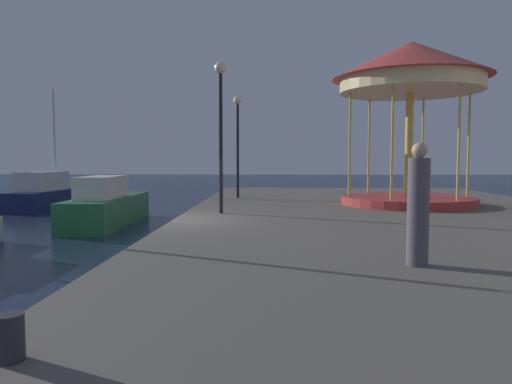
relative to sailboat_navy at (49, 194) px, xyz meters
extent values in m
plane|color=#162338|center=(8.50, -10.21, -0.69)|extent=(120.00, 120.00, 0.00)
cube|color=#5B564F|center=(15.17, -10.21, -0.29)|extent=(13.34, 28.54, 0.80)
cube|color=#19214C|center=(0.02, 0.15, -0.23)|extent=(2.59, 5.95, 0.93)
cube|color=beige|center=(-0.06, -0.51, 0.69)|extent=(1.65, 2.67, 0.92)
cylinder|color=silver|center=(0.07, 0.64, 2.76)|extent=(0.12, 0.12, 5.06)
cylinder|color=silver|center=(-0.07, -0.66, 1.13)|extent=(0.36, 2.59, 0.08)
cube|color=#236638|center=(5.06, -5.80, -0.16)|extent=(1.79, 5.87, 1.06)
cube|color=beige|center=(5.07, -6.41, 0.76)|extent=(1.23, 2.59, 0.79)
cube|color=#4C6070|center=(5.04, -5.12, 0.92)|extent=(1.01, 0.12, 0.35)
cylinder|color=#B23333|center=(16.20, -5.86, 0.26)|extent=(4.77, 4.77, 0.30)
cylinder|color=gold|center=(16.20, -5.86, 2.28)|extent=(0.28, 0.28, 3.75)
cylinder|color=#F2E099|center=(16.20, -5.86, 4.41)|extent=(5.02, 5.02, 0.50)
cone|color=#C63D38|center=(16.20, -5.86, 5.32)|extent=(5.57, 5.57, 1.32)
cylinder|color=gold|center=(18.34, -5.86, 2.28)|extent=(0.08, 0.08, 3.75)
cylinder|color=gold|center=(17.27, -4.01, 2.28)|extent=(0.08, 0.08, 3.75)
cylinder|color=gold|center=(15.13, -4.01, 2.28)|extent=(0.08, 0.08, 3.75)
cylinder|color=gold|center=(14.07, -5.86, 2.28)|extent=(0.08, 0.08, 3.75)
cylinder|color=gold|center=(15.13, -7.71, 2.28)|extent=(0.08, 0.08, 3.75)
cylinder|color=gold|center=(17.27, -7.71, 2.28)|extent=(0.08, 0.08, 3.75)
cylinder|color=black|center=(9.67, -8.78, 2.23)|extent=(0.12, 0.12, 4.25)
sphere|color=#F9E5B2|center=(9.67, -8.78, 4.54)|extent=(0.36, 0.36, 0.36)
cylinder|color=black|center=(9.76, -3.07, 2.10)|extent=(0.12, 0.12, 3.98)
sphere|color=#F9E5B2|center=(9.76, -3.07, 4.27)|extent=(0.36, 0.36, 0.36)
cylinder|color=#2D2D33|center=(9.07, -19.46, 0.31)|extent=(0.24, 0.24, 0.40)
cylinder|color=#514C56|center=(13.55, -15.76, 0.96)|extent=(0.34, 0.34, 1.70)
sphere|color=tan|center=(13.55, -15.76, 1.92)|extent=(0.24, 0.24, 0.24)
camera|label=1|loc=(11.26, -23.21, 1.80)|focal=33.06mm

